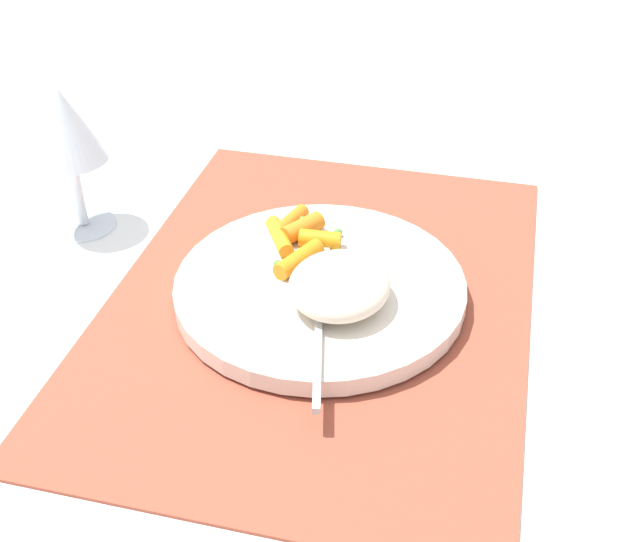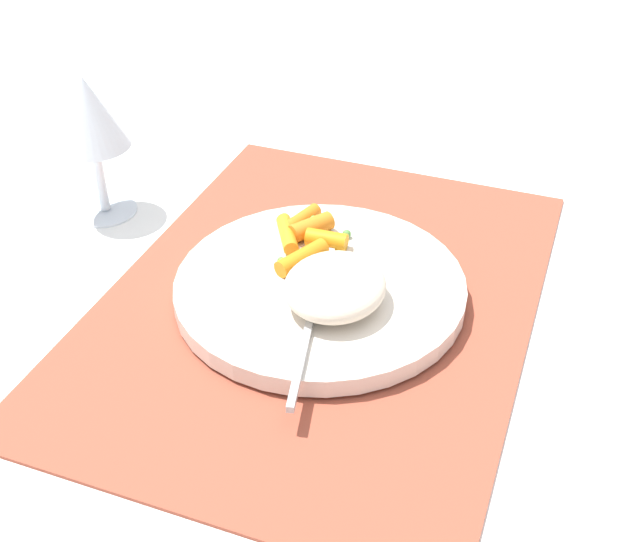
% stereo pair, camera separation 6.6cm
% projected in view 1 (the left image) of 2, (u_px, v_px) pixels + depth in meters
% --- Properties ---
extents(ground_plane, '(2.40, 2.40, 0.00)m').
position_uv_depth(ground_plane, '(320.00, 301.00, 0.72)').
color(ground_plane, white).
extents(placemat, '(0.50, 0.36, 0.01)m').
position_uv_depth(placemat, '(320.00, 298.00, 0.72)').
color(placemat, '#9E4733').
rests_on(placemat, ground_plane).
extents(plate, '(0.25, 0.25, 0.02)m').
position_uv_depth(plate, '(320.00, 288.00, 0.71)').
color(plate, silver).
rests_on(plate, placemat).
extents(rice_mound, '(0.09, 0.08, 0.03)m').
position_uv_depth(rice_mound, '(339.00, 285.00, 0.67)').
color(rice_mound, beige).
rests_on(rice_mound, plate).
extents(carrot_portion, '(0.11, 0.08, 0.02)m').
position_uv_depth(carrot_portion, '(299.00, 238.00, 0.75)').
color(carrot_portion, orange).
rests_on(carrot_portion, plate).
extents(pea_scatter, '(0.08, 0.07, 0.01)m').
position_uv_depth(pea_scatter, '(304.00, 239.00, 0.75)').
color(pea_scatter, '#5AAC37').
rests_on(pea_scatter, plate).
extents(fork, '(0.21, 0.06, 0.01)m').
position_uv_depth(fork, '(319.00, 301.00, 0.68)').
color(fork, '#BABABA').
rests_on(fork, plate).
extents(wine_glass, '(0.07, 0.07, 0.15)m').
position_uv_depth(wine_glass, '(65.00, 130.00, 0.76)').
color(wine_glass, silver).
rests_on(wine_glass, ground_plane).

